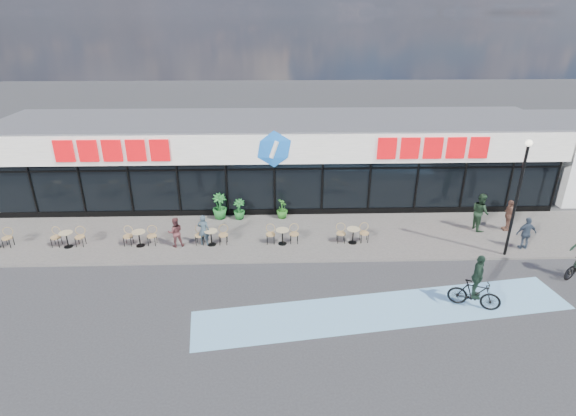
{
  "coord_description": "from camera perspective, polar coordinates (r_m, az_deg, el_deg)",
  "views": [
    {
      "loc": [
        0.04,
        -15.0,
        10.04
      ],
      "look_at": [
        0.6,
        3.5,
        1.98
      ],
      "focal_mm": 28.0,
      "sensor_mm": 36.0,
      "label": 1
    }
  ],
  "objects": [
    {
      "name": "bistro_set_5",
      "position": [
        21.28,
        8.22,
        -3.19
      ],
      "size": [
        1.54,
        0.62,
        0.9
      ],
      "color": "tan",
      "rests_on": "sidewalk"
    },
    {
      "name": "lamp_post",
      "position": [
        21.23,
        27.25,
        2.1
      ],
      "size": [
        0.28,
        0.28,
        5.27
      ],
      "color": "black",
      "rests_on": "sidewalk"
    },
    {
      "name": "building",
      "position": [
        26.09,
        -1.75,
        6.36
      ],
      "size": [
        30.6,
        6.57,
        4.75
      ],
      "color": "black",
      "rests_on": "ground"
    },
    {
      "name": "potted_plant_right",
      "position": [
        23.51,
        -0.75,
        -0.08
      ],
      "size": [
        0.64,
        0.64,
        1.04
      ],
      "primitive_type": "imported",
      "rotation": [
        0.0,
        0.0,
        1.68
      ],
      "color": "#235D1A",
      "rests_on": "sidewalk"
    },
    {
      "name": "sidewalk",
      "position": [
        21.91,
        -1.65,
        -3.6
      ],
      "size": [
        44.0,
        5.0,
        0.1
      ],
      "primitive_type": "cube",
      "color": "#5E5953",
      "rests_on": "ground"
    },
    {
      "name": "bike_lane",
      "position": [
        17.28,
        12.15,
        -12.57
      ],
      "size": [
        14.17,
        4.13,
        0.01
      ],
      "primitive_type": "cube",
      "rotation": [
        0.0,
        0.0,
        0.14
      ],
      "color": "#689DC5",
      "rests_on": "ground"
    },
    {
      "name": "potted_plant_mid",
      "position": [
        23.54,
        -6.23,
        -0.16
      ],
      "size": [
        0.63,
        0.63,
        1.06
      ],
      "primitive_type": "imported",
      "rotation": [
        0.0,
        0.0,
        6.23
      ],
      "color": "#195820",
      "rests_on": "sidewalk"
    },
    {
      "name": "pedestrian_a",
      "position": [
        24.64,
        26.22,
        -0.81
      ],
      "size": [
        0.5,
        0.97,
        1.59
      ],
      "primitive_type": "imported",
      "rotation": [
        0.0,
        0.0,
        -1.7
      ],
      "color": "brown",
      "rests_on": "sidewalk"
    },
    {
      "name": "pedestrian_b",
      "position": [
        24.05,
        23.23,
        -0.43
      ],
      "size": [
        0.79,
        0.98,
        1.89
      ],
      "primitive_type": "imported",
      "rotation": [
        0.0,
        0.0,
        1.66
      ],
      "color": "black",
      "rests_on": "sidewalk"
    },
    {
      "name": "ground",
      "position": [
        18.05,
        -1.6,
        -10.27
      ],
      "size": [
        120.0,
        120.0,
        0.0
      ],
      "primitive_type": "plane",
      "color": "#28282B",
      "rests_on": "ground"
    },
    {
      "name": "bistro_set_1",
      "position": [
        23.07,
        -26.2,
        -3.34
      ],
      "size": [
        1.54,
        0.62,
        0.9
      ],
      "color": "tan",
      "rests_on": "sidewalk"
    },
    {
      "name": "patron_right",
      "position": [
        21.22,
        -14.1,
        -2.99
      ],
      "size": [
        0.81,
        0.7,
        1.43
      ],
      "primitive_type": "imported",
      "rotation": [
        0.0,
        0.0,
        3.4
      ],
      "color": "#532A2C",
      "rests_on": "sidewalk"
    },
    {
      "name": "pedestrian_c",
      "position": [
        23.03,
        28.01,
        -2.85
      ],
      "size": [
        0.92,
        0.4,
        1.56
      ],
      "primitive_type": "imported",
      "rotation": [
        0.0,
        0.0,
        3.17
      ],
      "color": "#303C4B",
      "rests_on": "sidewalk"
    },
    {
      "name": "bistro_set_2",
      "position": [
        21.9,
        -18.3,
        -3.41
      ],
      "size": [
        1.54,
        0.62,
        0.9
      ],
      "color": "tan",
      "rests_on": "sidewalk"
    },
    {
      "name": "patron_left",
      "position": [
        21.06,
        -10.68,
        -2.77
      ],
      "size": [
        0.59,
        0.43,
        1.5
      ],
      "primitive_type": "imported",
      "rotation": [
        0.0,
        0.0,
        3.01
      ],
      "color": "#2F404A",
      "rests_on": "sidewalk"
    },
    {
      "name": "bistro_set_3",
      "position": [
        21.19,
        -9.7,
        -3.42
      ],
      "size": [
        1.54,
        0.62,
        0.9
      ],
      "color": "tan",
      "rests_on": "sidewalk"
    },
    {
      "name": "cyclist_a",
      "position": [
        17.97,
        22.73,
        -9.25
      ],
      "size": [
        1.91,
        1.22,
        2.17
      ],
      "color": "black",
      "rests_on": "ground"
    },
    {
      "name": "bistro_set_4",
      "position": [
        20.97,
        -0.72,
        -3.34
      ],
      "size": [
        1.54,
        0.62,
        0.9
      ],
      "color": "tan",
      "rests_on": "sidewalk"
    },
    {
      "name": "potted_plant_left",
      "position": [
        23.68,
        -8.68,
        0.22
      ],
      "size": [
        1.04,
        1.04,
        1.34
      ],
      "primitive_type": "imported",
      "rotation": [
        0.0,
        0.0,
        0.55
      ],
      "color": "#195A21",
      "rests_on": "sidewalk"
    }
  ]
}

